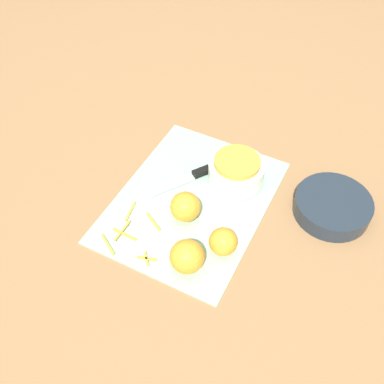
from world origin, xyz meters
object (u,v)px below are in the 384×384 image
knife (201,172)px  orange_back (187,257)px  bowl_speckled (236,170)px  bowl_dark (332,206)px  orange_left (223,242)px  orange_right (185,207)px

knife → orange_back: (0.27, 0.10, 0.03)m
bowl_speckled → bowl_dark: size_ratio=0.77×
bowl_dark → knife: 0.34m
knife → orange_left: bearing=72.9°
knife → orange_right: orange_right is taller
bowl_speckled → orange_back: (0.29, 0.01, 0.00)m
bowl_dark → orange_left: size_ratio=2.84×
knife → orange_back: 0.29m
bowl_dark → orange_right: 0.36m
bowl_speckled → bowl_dark: bearing=92.7°
knife → bowl_dark: bearing=130.7°
orange_right → orange_left: bearing=68.5°
bowl_speckled → orange_right: (0.17, -0.06, 0.00)m
knife → orange_back: orange_back is taller
bowl_dark → orange_right: size_ratio=2.53×
knife → orange_left: (0.19, 0.15, 0.03)m
bowl_dark → orange_left: (0.23, -0.19, 0.02)m
bowl_speckled → knife: bowl_speckled is taller
bowl_dark → knife: bearing=-84.1°
orange_back → orange_left: bearing=145.3°
knife → orange_right: bearing=46.4°
bowl_dark → bowl_speckled: bearing=-87.3°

